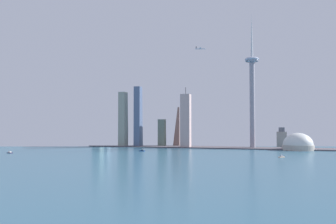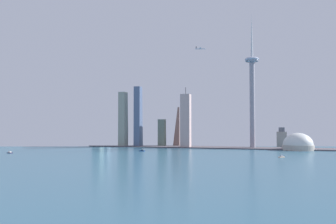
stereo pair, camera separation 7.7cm
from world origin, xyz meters
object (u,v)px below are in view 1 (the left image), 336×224
(skyscraper_8, at_px, (177,126))
(boat_2, at_px, (142,151))
(skyscraper_6, at_px, (138,117))
(observation_tower, at_px, (252,85))
(boat_1, at_px, (10,152))
(skyscraper_5, at_px, (186,121))
(skyscraper_7, at_px, (162,133))
(skyscraper_4, at_px, (98,126))
(skyscraper_0, at_px, (282,138))
(skyscraper_1, at_px, (123,119))
(boat_0, at_px, (282,157))
(skyscraper_3, at_px, (106,128))
(stadium_dome, at_px, (298,145))
(airplane, at_px, (200,49))
(skyscraper_2, at_px, (162,116))

(skyscraper_8, relative_size, boat_2, 9.11)
(skyscraper_6, bearing_deg, observation_tower, 2.40)
(observation_tower, relative_size, boat_1, 20.66)
(skyscraper_5, xyz_separation_m, skyscraper_6, (-138.44, 16.44, 12.64))
(observation_tower, xyz_separation_m, skyscraper_7, (-243.89, 15.13, -123.16))
(skyscraper_4, distance_m, boat_2, 272.87)
(observation_tower, bearing_deg, skyscraper_8, 169.68)
(skyscraper_6, height_order, skyscraper_8, skyscraper_6)
(skyscraper_7, xyz_separation_m, boat_2, (16.49, -193.26, -36.03))
(skyscraper_0, relative_size, skyscraper_8, 0.46)
(skyscraper_1, bearing_deg, boat_0, -28.74)
(skyscraper_3, xyz_separation_m, skyscraper_5, (283.70, -105.45, 18.35))
(boat_1, height_order, boat_2, boat_2)
(boat_2, bearing_deg, skyscraper_1, 130.97)
(boat_0, bearing_deg, skyscraper_8, 88.06)
(skyscraper_0, distance_m, skyscraper_6, 389.93)
(stadium_dome, bearing_deg, airplane, 176.42)
(skyscraper_5, xyz_separation_m, boat_0, (235.73, -223.55, -67.82))
(skyscraper_2, height_order, skyscraper_7, skyscraper_2)
(boat_1, xyz_separation_m, airplane, (341.20, 293.65, 255.80))
(skyscraper_1, xyz_separation_m, skyscraper_8, (134.03, 64.27, -19.24))
(boat_1, bearing_deg, stadium_dome, -132.31)
(boat_0, bearing_deg, boat_2, 120.13)
(skyscraper_6, xyz_separation_m, boat_1, (-165.87, -299.14, -80.62))
(skyscraper_1, bearing_deg, skyscraper_2, 40.59)
(skyscraper_4, height_order, airplane, airplane)
(airplane, bearing_deg, skyscraper_7, 150.05)
(skyscraper_5, bearing_deg, skyscraper_0, 24.81)
(skyscraper_1, bearing_deg, skyscraper_8, 25.62)
(skyscraper_0, xyz_separation_m, skyscraper_2, (-325.78, -30.88, 61.93))
(skyscraper_3, xyz_separation_m, skyscraper_6, (145.27, -89.01, 30.98))
(skyscraper_5, bearing_deg, stadium_dome, -0.79)
(skyscraper_5, relative_size, skyscraper_7, 2.09)
(skyscraper_1, relative_size, airplane, 5.65)
(skyscraper_2, distance_m, boat_1, 427.88)
(boat_1, bearing_deg, skyscraper_5, -115.24)
(skyscraper_5, distance_m, boat_0, 331.88)
(skyscraper_2, height_order, boat_0, skyscraper_2)
(stadium_dome, relative_size, airplane, 2.74)
(skyscraper_3, relative_size, skyscraper_5, 0.68)
(skyscraper_4, distance_m, boat_0, 561.45)
(stadium_dome, bearing_deg, boat_2, -156.49)
(skyscraper_1, relative_size, skyscraper_2, 0.85)
(airplane, bearing_deg, observation_tower, -5.69)
(stadium_dome, bearing_deg, skyscraper_7, 172.18)
(skyscraper_0, bearing_deg, skyscraper_4, -170.42)
(boat_0, relative_size, boat_1, 0.67)
(stadium_dome, relative_size, skyscraper_1, 0.48)
(skyscraper_2, bearing_deg, boat_2, -82.83)
(skyscraper_8, bearing_deg, skyscraper_7, -146.21)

